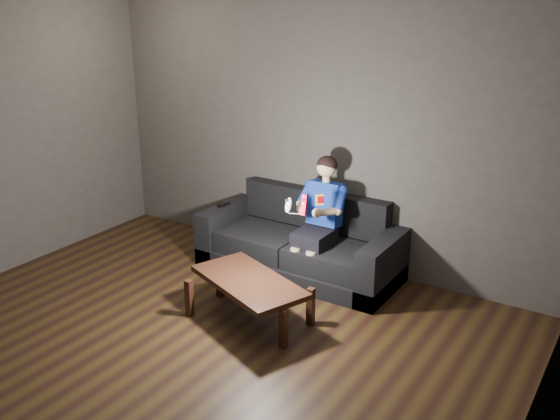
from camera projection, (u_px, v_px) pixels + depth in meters
The scene contains 9 objects.
floor at pixel (153, 371), 4.70m from camera, with size 5.00×5.00×0.00m, color black.
back_wall at pixel (318, 133), 6.24m from camera, with size 5.00×0.04×2.70m, color #3E3A36.
right_wall at pixel (520, 292), 2.99m from camera, with size 0.04×5.00×2.70m, color #3E3A36.
sofa at pixel (301, 247), 6.29m from camera, with size 2.02×0.87×0.78m.
child at pixel (320, 211), 5.99m from camera, with size 0.48×0.59×1.17m.
wii_remote_red at pixel (304, 205), 5.51m from camera, with size 0.05×0.07×0.19m.
nunchuk_white at pixel (288, 205), 5.61m from camera, with size 0.07×0.10×0.15m.
wii_remote_black at pixel (224, 204), 6.59m from camera, with size 0.06×0.15×0.03m.
coffee_table at pixel (249, 285), 5.31m from camera, with size 1.19×0.89×0.39m.
Camera 1 is at (2.97, -2.88, 2.73)m, focal length 40.00 mm.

